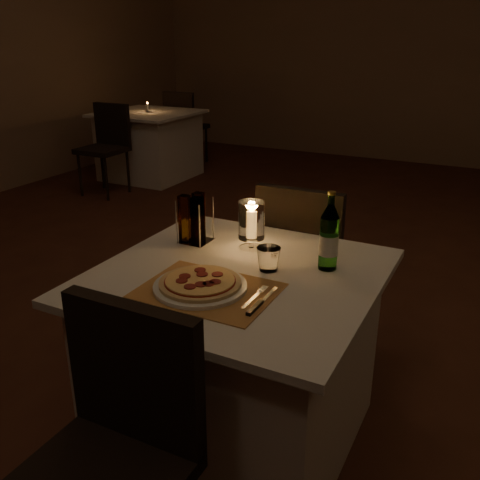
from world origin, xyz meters
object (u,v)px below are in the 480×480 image
at_px(pizza, 200,282).
at_px(chair_far, 304,254).
at_px(neighbor_table_left, 150,145).
at_px(chair_near, 115,437).
at_px(plate, 200,286).
at_px(tumbler, 268,259).
at_px(hurricane_candle, 251,222).
at_px(main_table, 238,358).
at_px(water_bottle, 329,238).

bearing_deg(pizza, chair_far, 86.80).
bearing_deg(chair_far, neighbor_table_left, 137.20).
xyz_separation_m(chair_near, chair_far, (0.00, 1.43, 0.00)).
relative_size(chair_near, neighbor_table_left, 0.90).
bearing_deg(neighbor_table_left, plate, -51.60).
relative_size(tumbler, hurricane_candle, 0.44).
distance_m(plate, tumbler, 0.29).
bearing_deg(chair_far, plate, -93.20).
relative_size(chair_near, tumbler, 10.15).
relative_size(main_table, pizza, 3.57).
relative_size(pizza, neighbor_table_left, 0.28).
bearing_deg(plate, tumbler, 60.57).
height_order(tumbler, hurricane_candle, hurricane_candle).
bearing_deg(chair_near, main_table, 90.00).
distance_m(plate, water_bottle, 0.50).
bearing_deg(hurricane_candle, water_bottle, -6.52).
xyz_separation_m(chair_far, pizza, (-0.05, -0.89, 0.22)).
bearing_deg(plate, pizza, 79.87).
distance_m(main_table, chair_far, 0.74).
distance_m(chair_near, plate, 0.57).
distance_m(main_table, chair_near, 0.74).
bearing_deg(pizza, chair_near, -84.65).
bearing_deg(pizza, tumbler, 60.57).
distance_m(chair_far, pizza, 0.92).
relative_size(chair_far, plate, 2.81).
height_order(chair_near, pizza, chair_near).
bearing_deg(water_bottle, main_table, -146.73).
bearing_deg(neighbor_table_left, chair_near, -54.98).
relative_size(chair_far, tumbler, 10.15).
bearing_deg(hurricane_candle, main_table, -76.89).
bearing_deg(chair_near, plate, 95.35).
bearing_deg(plate, chair_near, -84.65).
distance_m(chair_near, hurricane_candle, 0.99).
distance_m(chair_far, water_bottle, 0.68).
xyz_separation_m(pizza, tumbler, (0.14, 0.25, 0.02)).
height_order(chair_near, chair_far, same).
bearing_deg(plate, chair_far, 86.80).
bearing_deg(plate, main_table, 74.48).
distance_m(main_table, tumbler, 0.43).
bearing_deg(chair_near, chair_far, 90.00).
relative_size(water_bottle, hurricane_candle, 1.46).
height_order(pizza, hurricane_candle, hurricane_candle).
height_order(plate, hurricane_candle, hurricane_candle).
height_order(chair_near, water_bottle, water_bottle).
xyz_separation_m(chair_far, tumbler, (0.09, -0.64, 0.24)).
relative_size(plate, tumbler, 3.61).
distance_m(pizza, hurricane_candle, 0.41).
xyz_separation_m(tumbler, neighbor_table_left, (-2.94, 3.28, -0.41)).
bearing_deg(water_bottle, hurricane_candle, 173.48).
xyz_separation_m(chair_near, hurricane_candle, (-0.05, 0.94, 0.31)).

